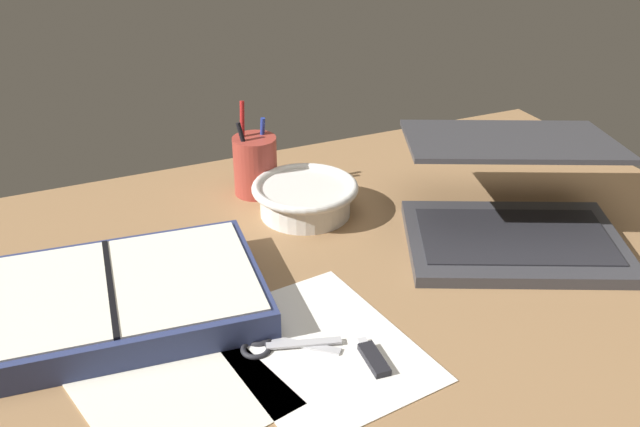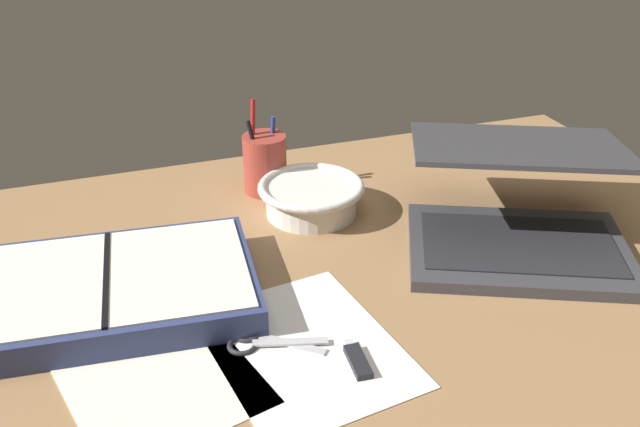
% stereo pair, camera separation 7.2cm
% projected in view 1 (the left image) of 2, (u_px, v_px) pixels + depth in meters
% --- Properties ---
extents(desk_top, '(1.40, 1.00, 0.02)m').
position_uv_depth(desk_top, '(341.00, 293.00, 1.02)').
color(desk_top, '#936D47').
rests_on(desk_top, ground).
extents(laptop, '(0.44, 0.45, 0.15)m').
position_uv_depth(laptop, '(512.00, 205.00, 1.12)').
color(laptop, '#38383D').
rests_on(laptop, desk_top).
extents(bowl, '(0.18, 0.18, 0.06)m').
position_uv_depth(bowl, '(305.00, 197.00, 1.20)').
color(bowl, silver).
rests_on(bowl, desk_top).
extents(pen_cup, '(0.08, 0.08, 0.17)m').
position_uv_depth(pen_cup, '(255.00, 165.00, 1.26)').
color(pen_cup, '#9E382D').
rests_on(pen_cup, desk_top).
extents(planner, '(0.42, 0.30, 0.05)m').
position_uv_depth(planner, '(112.00, 299.00, 0.95)').
color(planner, navy).
rests_on(planner, desk_top).
extents(scissors, '(0.12, 0.09, 0.01)m').
position_uv_depth(scissors, '(269.00, 343.00, 0.90)').
color(scissors, '#B7B7BC').
rests_on(scissors, desk_top).
extents(paper_sheet_front, '(0.25, 0.31, 0.00)m').
position_uv_depth(paper_sheet_front, '(318.00, 348.00, 0.89)').
color(paper_sheet_front, white).
rests_on(paper_sheet_front, desk_top).
extents(paper_sheet_beside_planner, '(0.27, 0.32, 0.00)m').
position_uv_depth(paper_sheet_beside_planner, '(168.00, 377.00, 0.85)').
color(paper_sheet_beside_planner, silver).
rests_on(paper_sheet_beside_planner, desk_top).
extents(usb_drive, '(0.02, 0.07, 0.01)m').
position_uv_depth(usb_drive, '(373.00, 359.00, 0.87)').
color(usb_drive, black).
rests_on(usb_drive, desk_top).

